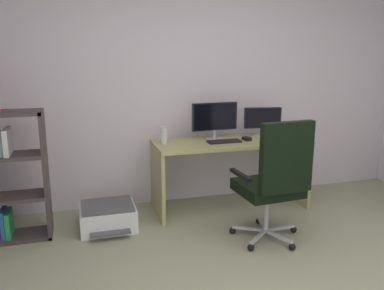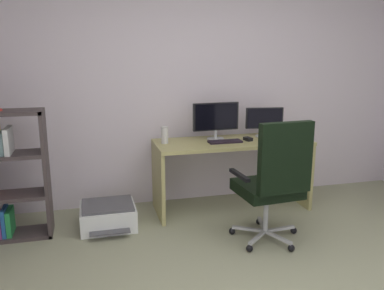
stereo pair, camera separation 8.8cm
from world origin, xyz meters
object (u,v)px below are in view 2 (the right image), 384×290
object	(u,v)px
monitor_main	(216,118)
office_chair	(274,179)
computer_mouse	(248,139)
desk	(232,158)
printer	(108,216)
desktop_speaker	(165,135)
keyboard	(225,142)
monitor_secondary	(264,120)

from	to	relation	value
monitor_main	office_chair	bearing A→B (deg)	-78.24
monitor_main	computer_mouse	distance (m)	0.40
desk	printer	size ratio (longest dim) A/B	3.06
desktop_speaker	printer	size ratio (longest dim) A/B	0.32
desk	desktop_speaker	distance (m)	0.75
keyboard	computer_mouse	xyz separation A→B (m)	(0.26, 0.03, 0.01)
office_chair	computer_mouse	bearing A→B (deg)	82.88
keyboard	printer	size ratio (longest dim) A/B	0.65
desk	monitor_secondary	world-z (taller)	monitor_secondary
printer	desktop_speaker	bearing A→B (deg)	20.36
desktop_speaker	office_chair	distance (m)	1.22
keyboard	desktop_speaker	xyz separation A→B (m)	(-0.60, 0.12, 0.07)
desk	office_chair	bearing A→B (deg)	-86.45
monitor_main	desk	bearing A→B (deg)	-33.96
desk	printer	xyz separation A→B (m)	(-1.30, -0.17, -0.44)
monitor_main	printer	world-z (taller)	monitor_main
computer_mouse	desktop_speaker	world-z (taller)	desktop_speaker
monitor_secondary	printer	size ratio (longest dim) A/B	0.77
desktop_speaker	desk	bearing A→B (deg)	-4.32
monitor_main	office_chair	distance (m)	1.07
monitor_main	keyboard	xyz separation A→B (m)	(0.05, -0.17, -0.22)
monitor_secondary	computer_mouse	size ratio (longest dim) A/B	4.05
monitor_main	monitor_secondary	bearing A→B (deg)	0.01
monitor_secondary	computer_mouse	xyz separation A→B (m)	(-0.24, -0.14, -0.17)
desktop_speaker	printer	xyz separation A→B (m)	(-0.60, -0.22, -0.71)
monitor_main	keyboard	size ratio (longest dim) A/B	1.45
keyboard	desktop_speaker	world-z (taller)	desktop_speaker
desk	keyboard	world-z (taller)	keyboard
monitor_secondary	keyboard	bearing A→B (deg)	-161.74
desk	desktop_speaker	xyz separation A→B (m)	(-0.70, 0.05, 0.27)
desk	monitor_main	xyz separation A→B (m)	(-0.15, 0.10, 0.41)
desk	desktop_speaker	world-z (taller)	desktop_speaker
monitor_main	monitor_secondary	world-z (taller)	monitor_main
monitor_secondary	office_chair	bearing A→B (deg)	-109.41
monitor_main	monitor_secondary	size ratio (longest dim) A/B	1.22
monitor_secondary	printer	distance (m)	1.90
keyboard	desktop_speaker	bearing A→B (deg)	168.21
monitor_secondary	printer	bearing A→B (deg)	-170.96
monitor_main	keyboard	bearing A→B (deg)	-74.06
printer	monitor_main	bearing A→B (deg)	13.20
monitor_main	printer	distance (m)	1.46
computer_mouse	keyboard	bearing A→B (deg)	173.94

